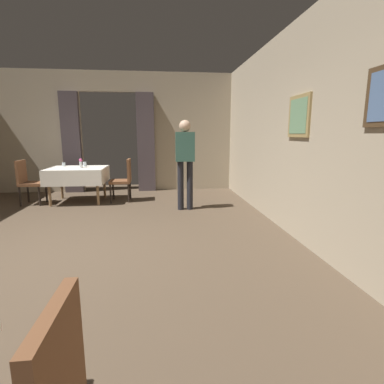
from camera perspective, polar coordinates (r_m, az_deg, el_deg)
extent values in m
plane|color=#4C3D2D|center=(4.16, -23.66, -10.37)|extent=(10.08, 10.08, 0.00)
cube|color=tan|center=(4.19, 21.94, 10.89)|extent=(0.12, 8.40, 3.00)
cube|color=#997F4C|center=(4.34, 19.96, 13.58)|extent=(0.03, 0.58, 0.56)
cube|color=#668C66|center=(4.33, 19.77, 13.60)|extent=(0.01, 0.48, 0.46)
cube|color=tan|center=(8.52, -28.86, 10.01)|extent=(2.50, 0.12, 3.00)
cube|color=tan|center=(7.93, -1.28, 11.37)|extent=(2.50, 0.12, 3.00)
cube|color=tan|center=(8.10, -16.08, 19.84)|extent=(1.40, 0.12, 0.50)
cube|color=#4C4247|center=(8.06, -22.20, 8.72)|extent=(0.44, 0.14, 2.48)
cube|color=#4C4247|center=(7.77, -8.86, 9.34)|extent=(0.44, 0.14, 2.48)
cylinder|color=olive|center=(6.68, -25.85, 0.46)|extent=(0.06, 0.06, 0.71)
cylinder|color=olive|center=(6.42, -17.75, 0.66)|extent=(0.06, 0.06, 0.71)
cylinder|color=olive|center=(7.41, -23.89, 1.56)|extent=(0.06, 0.06, 0.71)
cylinder|color=olive|center=(7.18, -16.56, 1.77)|extent=(0.06, 0.06, 0.71)
cube|color=olive|center=(6.86, -21.25, 4.19)|extent=(1.12, 0.94, 0.03)
cube|color=silver|center=(6.85, -21.27, 4.35)|extent=(1.18, 1.00, 0.01)
cube|color=silver|center=(6.39, -22.29, 2.43)|extent=(1.18, 0.02, 0.32)
cube|color=silver|center=(7.35, -20.21, 3.60)|extent=(1.18, 0.02, 0.32)
cube|color=silver|center=(7.05, -25.82, 2.88)|extent=(0.02, 1.00, 0.32)
cube|color=silver|center=(6.74, -16.32, 3.22)|extent=(0.02, 1.00, 0.32)
cube|color=brown|center=(1.19, -24.35, -29.82)|extent=(0.05, 0.42, 0.48)
cylinder|color=black|center=(7.21, -26.29, -0.05)|extent=(0.04, 0.04, 0.42)
cylinder|color=black|center=(6.86, -27.34, -0.66)|extent=(0.04, 0.04, 0.42)
cylinder|color=black|center=(7.35, -29.07, -0.11)|extent=(0.04, 0.04, 0.42)
cylinder|color=black|center=(7.00, -30.24, -0.71)|extent=(0.04, 0.04, 0.42)
cube|color=brown|center=(7.07, -28.40, 1.41)|extent=(0.44, 0.44, 0.06)
cube|color=brown|center=(7.11, -30.08, 3.39)|extent=(0.05, 0.42, 0.48)
cylinder|color=black|center=(6.58, -15.42, -0.26)|extent=(0.04, 0.04, 0.42)
cylinder|color=black|center=(6.95, -14.95, 0.35)|extent=(0.04, 0.04, 0.42)
cylinder|color=black|center=(6.53, -12.13, -0.19)|extent=(0.04, 0.04, 0.42)
cylinder|color=black|center=(6.90, -11.83, 0.42)|extent=(0.04, 0.04, 0.42)
cube|color=brown|center=(6.70, -13.67, 1.97)|extent=(0.44, 0.44, 0.06)
cube|color=brown|center=(6.64, -12.05, 4.19)|extent=(0.05, 0.42, 0.48)
cylinder|color=silver|center=(6.79, -20.63, 4.96)|extent=(0.06, 0.06, 0.14)
sphere|color=#D84C8C|center=(6.79, -20.68, 5.78)|extent=(0.07, 0.07, 0.07)
cylinder|color=silver|center=(7.26, -23.50, 4.91)|extent=(0.07, 0.07, 0.09)
cylinder|color=silver|center=(7.06, -19.98, 5.08)|extent=(0.07, 0.07, 0.10)
cylinder|color=black|center=(5.75, -2.21, 1.23)|extent=(0.12, 0.12, 0.95)
cylinder|color=black|center=(5.76, -0.43, 1.26)|extent=(0.12, 0.12, 0.95)
cube|color=#33594C|center=(5.68, -1.35, 8.72)|extent=(0.37, 0.23, 0.55)
sphere|color=tan|center=(5.67, -1.37, 12.61)|extent=(0.22, 0.22, 0.22)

